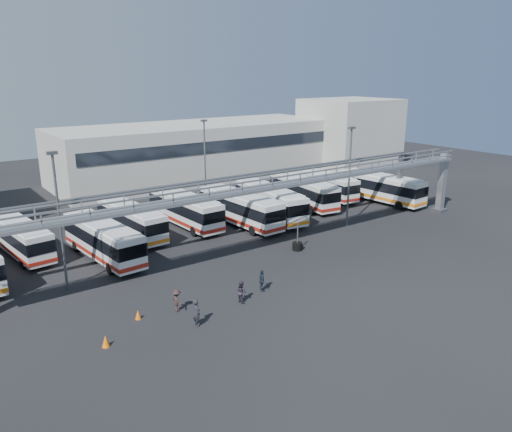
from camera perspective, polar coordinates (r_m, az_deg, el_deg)
ground at (r=39.91m, az=5.46°, el=-6.62°), size 140.00×140.00×0.00m
gantry at (r=42.54m, az=0.45°, el=2.72°), size 51.40×5.15×7.10m
warehouse at (r=75.82m, az=-6.68°, el=7.44°), size 42.00×14.00×8.00m
building_right at (r=86.83m, az=10.65°, el=9.38°), size 14.00×12.00×11.00m
light_pole_left at (r=37.74m, az=-21.58°, el=0.14°), size 0.70×0.35×10.21m
light_pole_mid at (r=51.13m, az=10.64°, el=4.99°), size 0.70×0.35×10.21m
light_pole_back at (r=57.90m, az=-5.85°, el=6.48°), size 0.70×0.35×10.21m
bus_1 at (r=47.66m, az=-25.33°, el=-2.16°), size 3.50×10.25×3.05m
bus_2 at (r=44.08m, az=-17.07°, el=-2.52°), size 3.43×11.00×3.29m
bus_3 at (r=49.40m, az=-14.09°, el=-0.38°), size 3.09×10.47×3.14m
bus_4 at (r=51.80m, az=-8.10°, el=0.85°), size 2.98×11.09×3.34m
bus_5 at (r=51.55m, az=-1.79°, el=0.98°), size 3.09×11.37×3.42m
bus_6 at (r=54.02m, az=1.62°, el=1.72°), size 4.14×11.68×3.47m
bus_7 at (r=59.24m, az=5.41°, el=2.91°), size 3.91×11.36×3.38m
bus_8 at (r=63.64m, az=7.94°, el=3.65°), size 3.49×10.62×3.16m
bus_9 at (r=62.59m, az=14.08°, el=3.24°), size 3.39×11.44×3.43m
pedestrian_a at (r=32.03m, az=-6.81°, el=-10.92°), size 0.43×0.66×1.79m
pedestrian_b at (r=34.88m, az=-1.68°, el=-8.65°), size 0.61×0.77×1.56m
pedestrian_c at (r=34.03m, az=-9.03°, el=-9.53°), size 0.59×1.01×1.55m
pedestrian_d at (r=36.50m, az=0.67°, el=-7.39°), size 0.72×1.04×1.64m
cone_left at (r=31.13m, az=-16.81°, el=-13.52°), size 0.53×0.53×0.73m
cone_right at (r=33.74m, az=-13.33°, el=-10.89°), size 0.47×0.47×0.63m
tire_stack at (r=44.86m, az=4.75°, el=-3.38°), size 0.90×0.90×2.57m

